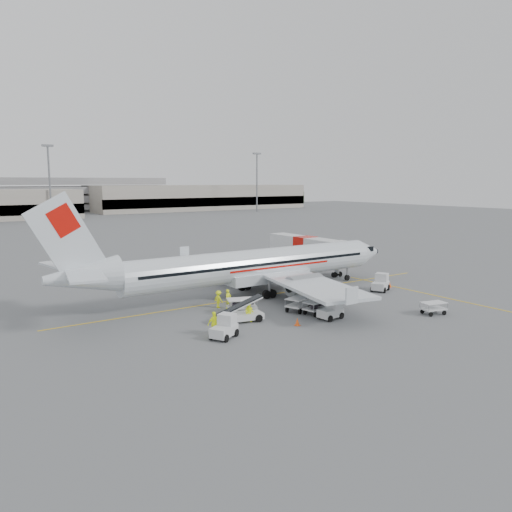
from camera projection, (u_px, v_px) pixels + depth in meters
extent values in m
plane|color=#56595B|center=(267.00, 295.00, 51.03)|extent=(360.00, 360.00, 0.00)
cube|color=yellow|center=(267.00, 295.00, 51.03)|extent=(44.00, 0.20, 0.01)
cube|color=yellow|center=(420.00, 292.00, 52.34)|extent=(0.20, 20.00, 0.01)
cone|color=#FF5614|center=(390.00, 284.00, 54.77)|extent=(0.38, 0.38, 0.62)
cone|color=#FF5614|center=(206.00, 281.00, 56.96)|extent=(0.37, 0.37, 0.60)
cone|color=#FF5614|center=(297.00, 322.00, 40.20)|extent=(0.41, 0.41, 0.66)
imported|color=#D3E214|center=(228.00, 299.00, 45.50)|extent=(0.73, 0.57, 1.78)
imported|color=#D3E214|center=(249.00, 312.00, 41.17)|extent=(0.96, 1.01, 1.63)
imported|color=#D3E214|center=(219.00, 299.00, 45.79)|extent=(0.85, 1.16, 1.61)
imported|color=#D3E214|center=(214.00, 324.00, 37.37)|extent=(1.13, 0.50, 1.89)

